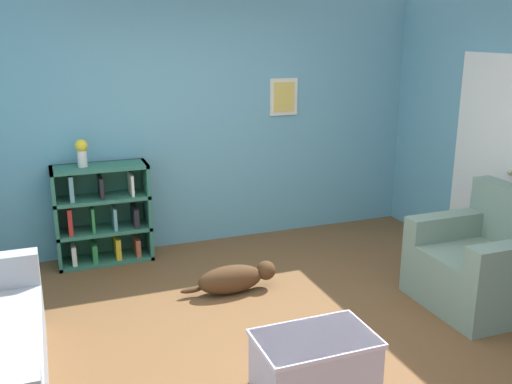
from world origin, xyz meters
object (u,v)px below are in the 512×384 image
object	(u,v)px
coffee_table	(315,362)
vase	(82,151)
bookshelf	(102,215)
dog	(235,278)
recliner_chair	(484,264)

from	to	relation	value
coffee_table	vase	world-z (taller)	vase
bookshelf	dog	size ratio (longest dim) A/B	1.14
bookshelf	coffee_table	xyz separation A→B (m)	(1.01, -2.72, -0.26)
dog	recliner_chair	bearing A→B (deg)	-26.51
recliner_chair	vase	world-z (taller)	vase
recliner_chair	dog	size ratio (longest dim) A/B	1.13
dog	vase	xyz separation A→B (m)	(-1.14, 1.14, 1.01)
coffee_table	dog	bearing A→B (deg)	90.66
vase	bookshelf	bearing A→B (deg)	8.54
recliner_chair	coffee_table	world-z (taller)	recliner_chair
vase	recliner_chair	bearing A→B (deg)	-34.53
bookshelf	coffee_table	world-z (taller)	bookshelf
bookshelf	vase	size ratio (longest dim) A/B	3.74
recliner_chair	coffee_table	size ratio (longest dim) A/B	1.29
vase	coffee_table	bearing A→B (deg)	-66.76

